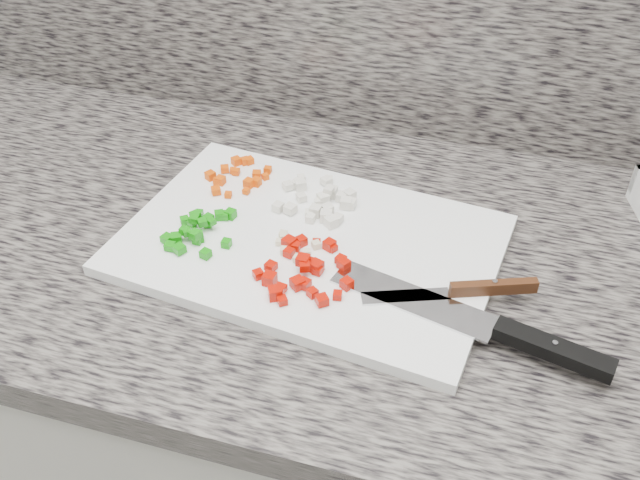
# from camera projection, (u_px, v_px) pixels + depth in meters

# --- Properties ---
(cabinet) EXTENTS (3.92, 0.62, 0.86)m
(cabinet) POSITION_uv_depth(u_px,v_px,m) (326.00, 454.00, 1.22)
(cabinet) COLOR silver
(cabinet) RESTS_ON ground
(countertop) EXTENTS (3.96, 0.64, 0.04)m
(countertop) POSITION_uv_depth(u_px,v_px,m) (328.00, 254.00, 0.93)
(countertop) COLOR #69635C
(countertop) RESTS_ON cabinet
(cutting_board) EXTENTS (0.50, 0.36, 0.02)m
(cutting_board) POSITION_uv_depth(u_px,v_px,m) (309.00, 245.00, 0.90)
(cutting_board) COLOR white
(cutting_board) RESTS_ON countertop
(carrot_pile) EXTENTS (0.09, 0.10, 0.01)m
(carrot_pile) POSITION_uv_depth(u_px,v_px,m) (237.00, 175.00, 1.00)
(carrot_pile) COLOR #DF4A04
(carrot_pile) RESTS_ON cutting_board
(onion_pile) EXTENTS (0.11, 0.11, 0.02)m
(onion_pile) POSITION_uv_depth(u_px,v_px,m) (321.00, 201.00, 0.95)
(onion_pile) COLOR silver
(onion_pile) RESTS_ON cutting_board
(green_pepper_pile) EXTENTS (0.09, 0.10, 0.02)m
(green_pepper_pile) POSITION_uv_depth(u_px,v_px,m) (198.00, 230.00, 0.90)
(green_pepper_pile) COLOR #12880C
(green_pepper_pile) RESTS_ON cutting_board
(red_pepper_pile) EXTENTS (0.12, 0.12, 0.02)m
(red_pepper_pile) POSITION_uv_depth(u_px,v_px,m) (304.00, 269.00, 0.84)
(red_pepper_pile) COLOR #B40E02
(red_pepper_pile) RESTS_ON cutting_board
(garlic_pile) EXTENTS (0.06, 0.05, 0.01)m
(garlic_pile) POSITION_uv_depth(u_px,v_px,m) (296.00, 245.00, 0.88)
(garlic_pile) COLOR beige
(garlic_pile) RESTS_ON cutting_board
(chef_knife) EXTENTS (0.32, 0.11, 0.02)m
(chef_knife) POSITION_uv_depth(u_px,v_px,m) (502.00, 331.00, 0.77)
(chef_knife) COLOR silver
(chef_knife) RESTS_ON cutting_board
(paring_knife) EXTENTS (0.20, 0.09, 0.02)m
(paring_knife) POSITION_uv_depth(u_px,v_px,m) (471.00, 290.00, 0.82)
(paring_knife) COLOR silver
(paring_knife) RESTS_ON cutting_board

